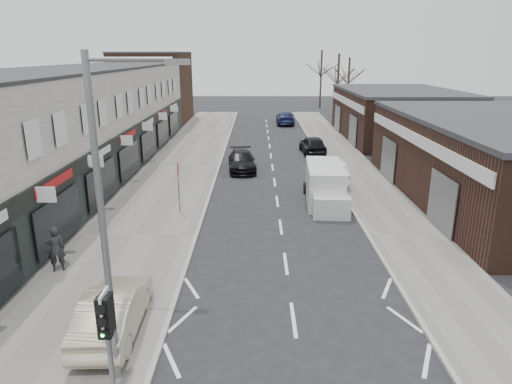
{
  "coord_description": "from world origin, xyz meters",
  "views": [
    {
      "loc": [
        -1.16,
        -10.57,
        8.04
      ],
      "look_at": [
        -1.19,
        7.26,
        2.6
      ],
      "focal_mm": 32.0,
      "sensor_mm": 36.0,
      "label": 1
    }
  ],
  "objects_px": {
    "traffic_light": "(107,325)",
    "parked_car_left_a": "(240,158)",
    "street_lamp": "(109,210)",
    "white_van": "(325,185)",
    "parked_car_right_a": "(329,171)",
    "warning_sign": "(179,172)",
    "parked_car_right_c": "(285,118)",
    "sedan_on_pavement": "(114,310)",
    "pedestrian": "(56,249)",
    "parked_car_left_b": "(242,161)",
    "parked_car_right_b": "(313,145)"
  },
  "relations": [
    {
      "from": "warning_sign",
      "to": "parked_car_right_a",
      "type": "xyz_separation_m",
      "value": [
        8.66,
        5.9,
        -1.41
      ]
    },
    {
      "from": "street_lamp",
      "to": "parked_car_right_b",
      "type": "distance_m",
      "value": 29.01
    },
    {
      "from": "parked_car_left_b",
      "to": "street_lamp",
      "type": "bearing_deg",
      "value": -100.54
    },
    {
      "from": "warning_sign",
      "to": "parked_car_right_b",
      "type": "distance_m",
      "value": 17.21
    },
    {
      "from": "parked_car_left_a",
      "to": "parked_car_right_c",
      "type": "distance_m",
      "value": 21.4
    },
    {
      "from": "parked_car_right_c",
      "to": "warning_sign",
      "type": "bearing_deg",
      "value": 77.49
    },
    {
      "from": "traffic_light",
      "to": "parked_car_right_b",
      "type": "bearing_deg",
      "value": 74.67
    },
    {
      "from": "pedestrian",
      "to": "parked_car_right_a",
      "type": "distance_m",
      "value": 17.66
    },
    {
      "from": "parked_car_left_a",
      "to": "pedestrian",
      "type": "bearing_deg",
      "value": -111.26
    },
    {
      "from": "pedestrian",
      "to": "parked_car_right_c",
      "type": "relative_size",
      "value": 0.35
    },
    {
      "from": "white_van",
      "to": "pedestrian",
      "type": "height_order",
      "value": "white_van"
    },
    {
      "from": "parked_car_right_b",
      "to": "warning_sign",
      "type": "bearing_deg",
      "value": 56.04
    },
    {
      "from": "traffic_light",
      "to": "parked_car_left_a",
      "type": "bearing_deg",
      "value": 85.29
    },
    {
      "from": "parked_car_right_b",
      "to": "parked_car_left_a",
      "type": "bearing_deg",
      "value": 33.38
    },
    {
      "from": "pedestrian",
      "to": "parked_car_left_a",
      "type": "height_order",
      "value": "pedestrian"
    },
    {
      "from": "traffic_light",
      "to": "white_van",
      "type": "bearing_deg",
      "value": 65.96
    },
    {
      "from": "parked_car_left_b",
      "to": "parked_car_right_b",
      "type": "distance_m",
      "value": 8.04
    },
    {
      "from": "warning_sign",
      "to": "parked_car_right_b",
      "type": "bearing_deg",
      "value": 59.67
    },
    {
      "from": "white_van",
      "to": "sedan_on_pavement",
      "type": "distance_m",
      "value": 14.87
    },
    {
      "from": "traffic_light",
      "to": "parked_car_left_b",
      "type": "bearing_deg",
      "value": 84.64
    },
    {
      "from": "white_van",
      "to": "sedan_on_pavement",
      "type": "xyz_separation_m",
      "value": [
        -7.99,
        -12.54,
        -0.19
      ]
    },
    {
      "from": "traffic_light",
      "to": "warning_sign",
      "type": "bearing_deg",
      "value": 93.1
    },
    {
      "from": "traffic_light",
      "to": "parked_car_right_a",
      "type": "bearing_deg",
      "value": 68.36
    },
    {
      "from": "parked_car_right_c",
      "to": "parked_car_right_a",
      "type": "bearing_deg",
      "value": 93.68
    },
    {
      "from": "parked_car_left_b",
      "to": "warning_sign",
      "type": "bearing_deg",
      "value": -112.32
    },
    {
      "from": "warning_sign",
      "to": "parked_car_right_a",
      "type": "height_order",
      "value": "warning_sign"
    },
    {
      "from": "sedan_on_pavement",
      "to": "parked_car_right_c",
      "type": "bearing_deg",
      "value": -101.98
    },
    {
      "from": "white_van",
      "to": "sedan_on_pavement",
      "type": "bearing_deg",
      "value": -118.93
    },
    {
      "from": "parked_car_left_b",
      "to": "traffic_light",
      "type": "bearing_deg",
      "value": -99.93
    },
    {
      "from": "traffic_light",
      "to": "warning_sign",
      "type": "relative_size",
      "value": 1.15
    },
    {
      "from": "parked_car_left_b",
      "to": "sedan_on_pavement",
      "type": "bearing_deg",
      "value": -103.51
    },
    {
      "from": "street_lamp",
      "to": "white_van",
      "type": "relative_size",
      "value": 1.44
    },
    {
      "from": "white_van",
      "to": "parked_car_right_c",
      "type": "xyz_separation_m",
      "value": [
        -0.43,
        29.52,
        -0.27
      ]
    },
    {
      "from": "pedestrian",
      "to": "parked_car_right_c",
      "type": "distance_m",
      "value": 39.65
    },
    {
      "from": "warning_sign",
      "to": "white_van",
      "type": "distance_m",
      "value": 8.07
    },
    {
      "from": "warning_sign",
      "to": "parked_car_right_c",
      "type": "bearing_deg",
      "value": 76.75
    },
    {
      "from": "parked_car_right_c",
      "to": "street_lamp",
      "type": "bearing_deg",
      "value": 82.06
    },
    {
      "from": "sedan_on_pavement",
      "to": "pedestrian",
      "type": "xyz_separation_m",
      "value": [
        -3.34,
        3.94,
        0.19
      ]
    },
    {
      "from": "street_lamp",
      "to": "parked_car_right_b",
      "type": "height_order",
      "value": "street_lamp"
    },
    {
      "from": "sedan_on_pavement",
      "to": "parked_car_left_b",
      "type": "bearing_deg",
      "value": -100.72
    },
    {
      "from": "parked_car_left_b",
      "to": "parked_car_right_b",
      "type": "relative_size",
      "value": 1.04
    },
    {
      "from": "parked_car_right_a",
      "to": "parked_car_right_b",
      "type": "distance_m",
      "value": 8.9
    },
    {
      "from": "parked_car_left_a",
      "to": "parked_car_right_b",
      "type": "distance_m",
      "value": 7.38
    },
    {
      "from": "parked_car_left_b",
      "to": "parked_car_right_c",
      "type": "distance_m",
      "value": 22.54
    },
    {
      "from": "street_lamp",
      "to": "parked_car_right_c",
      "type": "bearing_deg",
      "value": 81.32
    },
    {
      "from": "parked_car_right_a",
      "to": "warning_sign",
      "type": "bearing_deg",
      "value": 31.66
    },
    {
      "from": "street_lamp",
      "to": "parked_car_left_a",
      "type": "xyz_separation_m",
      "value": [
        2.13,
        23.16,
        -3.97
      ]
    },
    {
      "from": "pedestrian",
      "to": "warning_sign",
      "type": "bearing_deg",
      "value": -137.99
    },
    {
      "from": "pedestrian",
      "to": "parked_car_right_a",
      "type": "bearing_deg",
      "value": -154.36
    },
    {
      "from": "sedan_on_pavement",
      "to": "pedestrian",
      "type": "distance_m",
      "value": 5.17
    }
  ]
}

